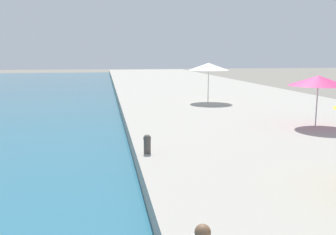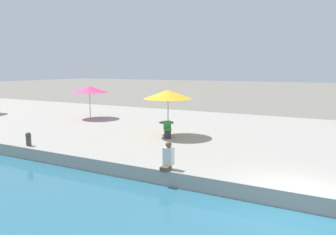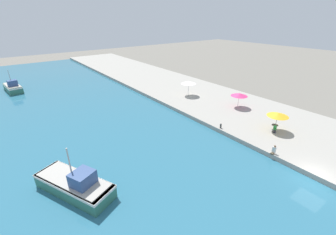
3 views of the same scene
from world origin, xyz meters
name	(u,v)px [view 1 (image 1 of 3)]	position (x,y,z in m)	size (l,w,h in m)	color
quay_promenade	(194,90)	(8.00, 37.00, 0.30)	(16.00, 90.00, 0.59)	#A39E93
cafe_umbrella_white	(318,81)	(8.61, 15.49, 2.73)	(2.68, 2.68, 2.37)	#B7B7B7
cafe_umbrella_striped	(209,67)	(6.10, 24.97, 3.07)	(2.83, 2.83, 2.72)	#B7B7B7
mooring_bollard	(147,143)	(0.38, 12.05, 0.94)	(0.26, 0.26, 0.65)	#4C4742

